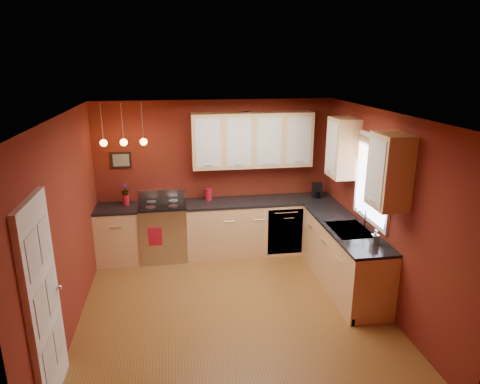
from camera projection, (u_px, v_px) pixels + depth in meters
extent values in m
plane|color=brown|center=(233.00, 310.00, 5.74)|extent=(4.20, 4.20, 0.00)
cube|color=beige|center=(232.00, 115.00, 4.97)|extent=(4.00, 4.20, 0.02)
cube|color=maroon|center=(216.00, 177.00, 7.34)|extent=(4.00, 0.02, 2.60)
cube|color=maroon|center=(270.00, 313.00, 3.37)|extent=(4.00, 0.02, 2.60)
cube|color=maroon|center=(66.00, 229.00, 5.06)|extent=(0.02, 4.20, 2.60)
cube|color=maroon|center=(382.00, 211.00, 5.65)|extent=(0.02, 4.20, 2.60)
cube|color=#E1A979|center=(119.00, 235.00, 7.06)|extent=(0.70, 0.60, 0.90)
cube|color=#E1A979|center=(260.00, 227.00, 7.41)|extent=(2.54, 0.60, 0.90)
cube|color=#E1A979|center=(343.00, 256.00, 6.28)|extent=(0.60, 2.10, 0.90)
cube|color=black|center=(117.00, 208.00, 6.92)|extent=(0.70, 0.62, 0.04)
cube|color=black|center=(261.00, 201.00, 7.27)|extent=(2.54, 0.62, 0.04)
cube|color=black|center=(346.00, 227.00, 6.14)|extent=(0.62, 2.10, 0.04)
cube|color=#B5B6BA|center=(164.00, 232.00, 7.16)|extent=(0.76, 0.64, 0.92)
cube|color=black|center=(164.00, 238.00, 6.87)|extent=(0.55, 0.02, 0.32)
cylinder|color=#B5B6BA|center=(163.00, 224.00, 6.79)|extent=(0.60, 0.02, 0.02)
cube|color=black|center=(162.00, 205.00, 7.02)|extent=(0.76, 0.60, 0.03)
cylinder|color=#9A999F|center=(151.00, 207.00, 6.86)|extent=(0.16, 0.16, 0.01)
cylinder|color=#9A999F|center=(173.00, 206.00, 6.91)|extent=(0.16, 0.16, 0.01)
cylinder|color=#9A999F|center=(151.00, 202.00, 7.12)|extent=(0.16, 0.16, 0.01)
cylinder|color=#9A999F|center=(173.00, 201.00, 7.18)|extent=(0.16, 0.16, 0.01)
cube|color=#B5B6BA|center=(162.00, 194.00, 7.28)|extent=(0.76, 0.04, 0.16)
cube|color=#B5B6BA|center=(285.00, 232.00, 7.19)|extent=(0.60, 0.02, 0.80)
cube|color=#9A999F|center=(350.00, 231.00, 6.00)|extent=(0.50, 0.70, 0.05)
cube|color=black|center=(345.00, 227.00, 6.17)|extent=(0.42, 0.30, 0.02)
cube|color=black|center=(355.00, 236.00, 5.85)|extent=(0.42, 0.30, 0.02)
cylinder|color=silver|center=(365.00, 219.00, 5.99)|extent=(0.02, 0.02, 0.28)
cylinder|color=silver|center=(361.00, 211.00, 5.94)|extent=(0.16, 0.02, 0.02)
cube|color=white|center=(373.00, 180.00, 5.83)|extent=(0.04, 1.02, 1.22)
cube|color=white|center=(372.00, 180.00, 5.83)|extent=(0.01, 0.90, 1.10)
cube|color=#95664A|center=(374.00, 153.00, 5.72)|extent=(0.02, 0.96, 0.36)
cube|color=white|center=(43.00, 303.00, 4.01)|extent=(0.06, 0.82, 2.05)
cube|color=silver|center=(33.00, 255.00, 3.67)|extent=(0.00, 0.28, 0.40)
cube|color=silver|center=(44.00, 239.00, 4.01)|extent=(0.00, 0.28, 0.40)
cube|color=silver|center=(41.00, 311.00, 3.84)|extent=(0.00, 0.28, 0.40)
cube|color=silver|center=(52.00, 291.00, 4.18)|extent=(0.00, 0.28, 0.40)
cube|color=silver|center=(49.00, 363.00, 4.00)|extent=(0.00, 0.28, 0.40)
cube|color=silver|center=(59.00, 339.00, 4.34)|extent=(0.00, 0.28, 0.40)
sphere|color=silver|center=(59.00, 288.00, 4.34)|extent=(0.06, 0.06, 0.06)
cube|color=#E1A979|center=(252.00, 140.00, 7.07)|extent=(2.00, 0.35, 0.90)
cube|color=#E1A979|center=(364.00, 158.00, 5.74)|extent=(0.35, 1.95, 0.90)
cube|color=black|center=(121.00, 160.00, 6.98)|extent=(0.32, 0.03, 0.26)
cylinder|color=#9A999F|center=(102.00, 123.00, 6.45)|extent=(0.01, 0.01, 0.60)
sphere|color=#FFA53F|center=(104.00, 143.00, 6.54)|extent=(0.11, 0.11, 0.11)
cylinder|color=#9A999F|center=(122.00, 123.00, 6.50)|extent=(0.01, 0.01, 0.60)
sphere|color=#FFA53F|center=(124.00, 142.00, 6.58)|extent=(0.11, 0.11, 0.11)
cylinder|color=#9A999F|center=(142.00, 122.00, 6.54)|extent=(0.01, 0.01, 0.60)
sphere|color=#FFA53F|center=(144.00, 142.00, 6.63)|extent=(0.11, 0.11, 0.11)
cylinder|color=maroon|center=(209.00, 195.00, 7.24)|extent=(0.12, 0.12, 0.18)
cylinder|color=maroon|center=(209.00, 189.00, 7.22)|extent=(0.13, 0.13, 0.02)
cylinder|color=maroon|center=(126.00, 200.00, 7.00)|extent=(0.11, 0.11, 0.17)
imported|color=maroon|center=(125.00, 190.00, 6.95)|extent=(0.14, 0.14, 0.21)
cube|color=black|center=(317.00, 190.00, 7.38)|extent=(0.20, 0.18, 0.25)
cylinder|color=black|center=(318.00, 195.00, 7.36)|extent=(0.11, 0.11, 0.11)
imported|color=silver|center=(375.00, 237.00, 5.47)|extent=(0.09, 0.09, 0.20)
cube|color=maroon|center=(155.00, 237.00, 6.81)|extent=(0.22, 0.01, 0.30)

